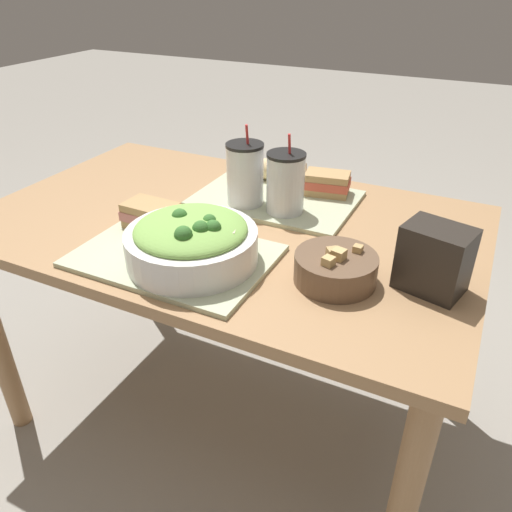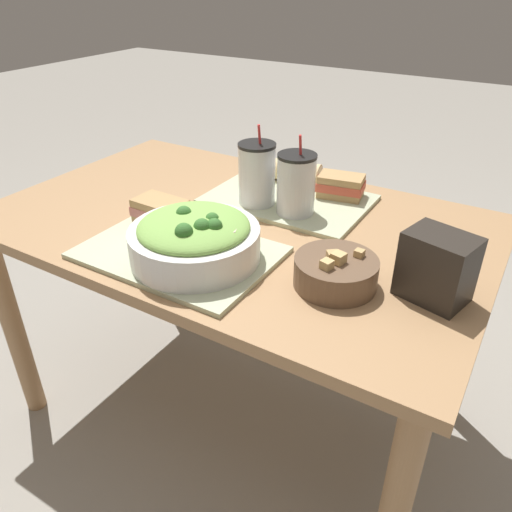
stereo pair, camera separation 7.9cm
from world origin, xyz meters
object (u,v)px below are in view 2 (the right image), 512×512
object	(u,v)px
chip_bag	(437,267)
drink_cup_dark	(257,176)
baguette_far	(294,171)
napkin_folded	(222,220)
soup_bowl	(336,271)
sandwich_far	(341,186)
drink_cup_red	(296,186)
baguette_near	(200,217)
salad_bowl	(195,238)
sandwich_near	(161,211)

from	to	relation	value
chip_bag	drink_cup_dark	bearing A→B (deg)	174.76
baguette_far	napkin_folded	distance (m)	0.32
soup_bowl	sandwich_far	size ratio (longest dim) A/B	1.26
drink_cup_red	baguette_near	bearing A→B (deg)	-127.98
sandwich_far	drink_cup_dark	xyz separation A→B (m)	(-0.18, -0.16, 0.05)
baguette_near	drink_cup_red	bearing A→B (deg)	-40.57
baguette_near	sandwich_far	size ratio (longest dim) A/B	1.22
soup_bowl	napkin_folded	xyz separation A→B (m)	(-0.38, 0.13, -0.03)
baguette_far	drink_cup_dark	distance (m)	0.20
salad_bowl	baguette_far	xyz separation A→B (m)	(-0.02, 0.52, -0.02)
sandwich_far	drink_cup_red	xyz separation A→B (m)	(-0.06, -0.16, 0.04)
soup_bowl	drink_cup_dark	distance (m)	0.43
sandwich_near	drink_cup_red	distance (m)	0.36
drink_cup_dark	chip_bag	size ratio (longest dim) A/B	1.46
napkin_folded	chip_bag	bearing A→B (deg)	-6.65
drink_cup_dark	drink_cup_red	xyz separation A→B (m)	(0.12, 0.00, -0.00)
salad_bowl	chip_bag	size ratio (longest dim) A/B	1.93
baguette_far	drink_cup_dark	bearing A→B (deg)	167.12
soup_bowl	baguette_near	world-z (taller)	soup_bowl
sandwich_near	baguette_near	xyz separation A→B (m)	(0.10, 0.03, -0.00)
sandwich_near	sandwich_far	world-z (taller)	same
sandwich_near	baguette_near	world-z (taller)	same
soup_bowl	baguette_near	xyz separation A→B (m)	(-0.39, 0.05, 0.01)
sandwich_far	drink_cup_red	world-z (taller)	drink_cup_red
baguette_far	drink_cup_red	world-z (taller)	drink_cup_red
sandwich_far	drink_cup_red	distance (m)	0.18
baguette_near	sandwich_far	distance (m)	0.43
sandwich_near	sandwich_far	bearing A→B (deg)	52.15
sandwich_near	baguette_near	size ratio (longest dim) A/B	0.81
baguette_far	chip_bag	xyz separation A→B (m)	(0.52, -0.38, 0.03)
sandwich_near	chip_bag	world-z (taller)	chip_bag
salad_bowl	soup_bowl	distance (m)	0.32
sandwich_far	baguette_far	world-z (taller)	same
salad_bowl	chip_bag	world-z (taller)	chip_bag
salad_bowl	sandwich_far	size ratio (longest dim) A/B	2.10
salad_bowl	drink_cup_red	distance (m)	0.34
chip_bag	soup_bowl	bearing A→B (deg)	-147.01
soup_bowl	chip_bag	distance (m)	0.20
sandwich_near	salad_bowl	bearing A→B (deg)	-25.93
sandwich_near	baguette_far	xyz separation A→B (m)	(0.16, 0.43, -0.00)
baguette_near	drink_cup_red	world-z (taller)	drink_cup_red
sandwich_near	drink_cup_dark	size ratio (longest dim) A/B	0.62
baguette_near	baguette_far	world-z (taller)	same
sandwich_far	soup_bowl	bearing A→B (deg)	-78.29
sandwich_far	sandwich_near	bearing A→B (deg)	-139.55
soup_bowl	chip_bag	xyz separation A→B (m)	(0.19, 0.06, 0.04)
sandwich_far	napkin_folded	bearing A→B (deg)	-137.14
salad_bowl	baguette_near	size ratio (longest dim) A/B	1.72
baguette_far	drink_cup_dark	size ratio (longest dim) A/B	0.78
salad_bowl	napkin_folded	xyz separation A→B (m)	(-0.07, 0.21, -0.06)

